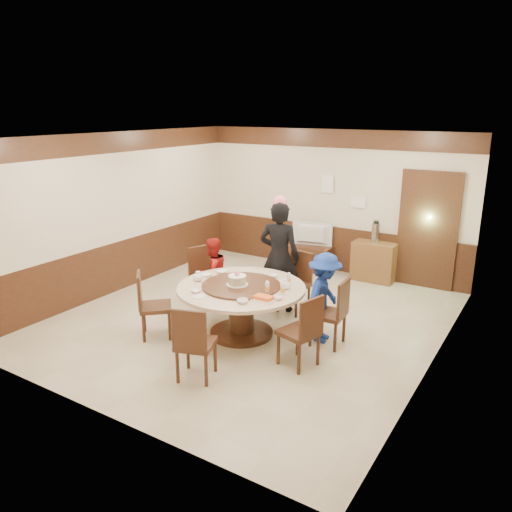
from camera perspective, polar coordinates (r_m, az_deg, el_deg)
The scene contains 32 objects.
room at distance 7.55m, azimuth -0.43°, elevation 0.34°, with size 6.00×6.04×2.84m.
banquet_table at distance 7.20m, azimuth -1.69°, elevation -5.10°, with size 1.84×1.84×0.78m.
chair_0 at distance 7.07m, azimuth 8.36°, elevation -7.71°, with size 0.47×0.46×0.97m.
chair_1 at distance 8.13m, azimuth 4.40°, elevation -4.27°, with size 0.49×0.50×0.97m.
chair_2 at distance 8.44m, azimuth -5.77°, elevation -3.50°, with size 0.58×0.57×0.97m.
chair_3 at distance 7.39m, azimuth -11.51°, elevation -6.78°, with size 0.62×0.62×0.97m.
chair_4 at distance 6.22m, azimuth -6.90°, elevation -11.22°, with size 0.56×0.57×0.97m.
chair_5 at distance 6.49m, azimuth 5.02°, elevation -9.93°, with size 0.55×0.54×0.97m.
person_standing at distance 8.00m, azimuth 2.67°, elevation -0.07°, with size 0.66×0.43×1.80m, color black.
person_red at distance 8.23m, azimuth -4.98°, elevation -1.93°, with size 0.57×0.45×1.18m, color #A01615.
person_blue at distance 7.05m, azimuth 7.79°, elevation -4.76°, with size 0.84×0.48×1.29m, color navy.
birthday_cake at distance 7.07m, azimuth -2.16°, elevation -2.76°, with size 0.31×0.31×0.21m.
teapot_left at distance 7.37m, azimuth -6.64°, elevation -2.40°, with size 0.17×0.15×0.13m, color white.
teapot_right at distance 7.01m, azimuth 3.35°, elevation -3.31°, with size 0.17×0.15×0.13m, color white.
bowl_0 at distance 7.69m, azimuth -3.93°, elevation -1.81°, with size 0.16×0.16×0.04m, color white.
bowl_1 at distance 6.53m, azimuth -1.55°, elevation -5.19°, with size 0.15×0.15×0.05m, color white.
bowl_2 at distance 6.94m, azimuth -6.89°, elevation -4.01°, with size 0.14×0.14×0.03m, color white.
bowl_3 at distance 6.65m, azimuth 2.50°, elevation -4.79°, with size 0.14×0.14×0.04m, color white.
bowl_4 at distance 7.57m, azimuth -5.66°, elevation -2.17°, with size 0.15×0.15×0.04m, color white.
bowl_5 at distance 7.49m, azimuth 1.94°, elevation -2.27°, with size 0.14×0.14×0.04m, color white.
saucer_near at distance 6.77m, azimuth -6.53°, elevation -4.64°, with size 0.18×0.18×0.01m, color white.
saucer_far at distance 7.30m, azimuth 3.42°, elevation -2.93°, with size 0.18×0.18×0.01m, color white.
shrimp_platter at distance 6.61m, azimuth 0.87°, elevation -4.86°, with size 0.30×0.20×0.06m.
bottle_0 at distance 6.84m, azimuth 1.29°, elevation -3.63°, with size 0.06×0.06×0.16m, color silver.
bottle_1 at distance 6.78m, azimuth 3.10°, elevation -3.84°, with size 0.06×0.06×0.16m, color silver.
bottle_2 at distance 7.18m, azimuth 3.78°, elevation -2.67°, with size 0.06×0.06×0.16m, color silver.
tv_stand at distance 10.24m, azimuth 6.24°, elevation -0.19°, with size 0.85×0.45×0.50m, color #3C2012.
television at distance 10.11m, azimuth 6.33°, elevation 2.45°, with size 0.82×0.11×0.47m, color gray.
side_cabinet at distance 9.77m, azimuth 13.32°, elevation -0.63°, with size 0.80×0.40×0.75m, color brown.
thermos at distance 9.62m, azimuth 13.50°, elevation 2.60°, with size 0.15×0.15×0.38m, color silver.
notice_left at distance 10.01m, azimuth 8.14°, elevation 8.16°, with size 0.25×0.00×0.35m, color white.
notice_right at distance 9.82m, azimuth 11.55°, elevation 6.05°, with size 0.30×0.00×0.22m, color white.
Camera 1 is at (3.89, -6.11, 3.20)m, focal length 35.00 mm.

